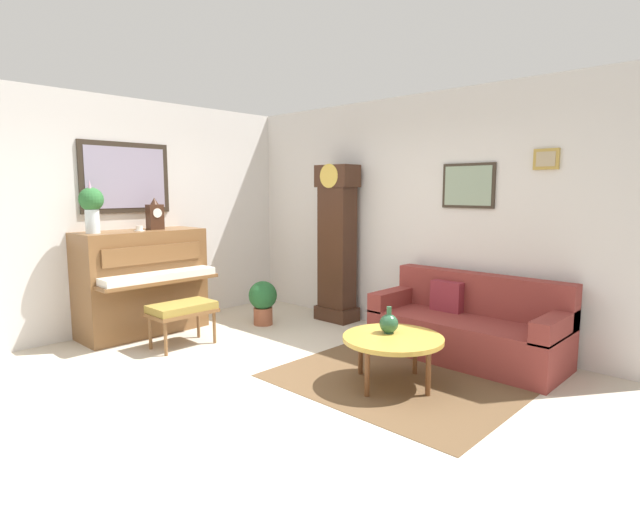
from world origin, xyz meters
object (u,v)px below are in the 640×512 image
at_px(grandfather_clock, 337,247).
at_px(coffee_table, 393,340).
at_px(piano, 143,282).
at_px(couch, 468,327).
at_px(potted_plant, 263,300).
at_px(piano_bench, 182,310).
at_px(green_jug, 389,323).
at_px(mantel_clock, 155,215).
at_px(teacup, 139,229).
at_px(flower_vase, 91,204).

xyz_separation_m(grandfather_clock, coffee_table, (1.84, -1.33, -0.56)).
relative_size(piano, couch, 0.76).
bearing_deg(potted_plant, coffee_table, -12.22).
height_order(piano_bench, coffee_table, piano_bench).
height_order(piano, potted_plant, piano).
bearing_deg(grandfather_clock, piano_bench, -103.37).
bearing_deg(grandfather_clock, piano, -122.19).
xyz_separation_m(coffee_table, green_jug, (-0.09, 0.06, 0.12)).
xyz_separation_m(piano_bench, mantel_clock, (-0.80, 0.16, 1.00)).
distance_m(mantel_clock, green_jug, 3.20).
bearing_deg(piano, piano_bench, 2.33).
bearing_deg(piano, potted_plant, 58.35).
height_order(couch, green_jug, couch).
xyz_separation_m(grandfather_clock, mantel_clock, (-1.28, -1.84, 0.44)).
distance_m(piano_bench, teacup, 1.13).
relative_size(coffee_table, flower_vase, 1.52).
height_order(mantel_clock, green_jug, mantel_clock).
height_order(grandfather_clock, coffee_table, grandfather_clock).
bearing_deg(potted_plant, green_jug, -11.18).
bearing_deg(flower_vase, couch, 36.43).
bearing_deg(potted_plant, piano_bench, -87.41).
distance_m(piano, teacup, 0.64).
xyz_separation_m(green_jug, potted_plant, (-2.27, 0.45, -0.20)).
height_order(mantel_clock, flower_vase, flower_vase).
xyz_separation_m(teacup, potted_plant, (0.68, 1.27, -0.94)).
xyz_separation_m(grandfather_clock, couch, (1.96, -0.19, -0.65)).
relative_size(couch, green_jug, 7.92).
bearing_deg(teacup, mantel_clock, 106.25).
bearing_deg(potted_plant, flower_vase, -112.99).
distance_m(coffee_table, flower_vase, 3.55).
bearing_deg(piano_bench, flower_vase, -144.18).
xyz_separation_m(flower_vase, green_jug, (3.02, 1.32, -1.02)).
distance_m(piano, piano_bench, 0.83).
bearing_deg(couch, teacup, -149.17).
distance_m(couch, green_jug, 1.12).
relative_size(teacup, potted_plant, 0.21).
bearing_deg(grandfather_clock, couch, -5.56).
distance_m(piano_bench, green_jug, 2.34).
distance_m(teacup, green_jug, 3.15).
distance_m(coffee_table, green_jug, 0.16).
bearing_deg(potted_plant, couch, 14.08).
relative_size(flower_vase, green_jug, 2.42).
relative_size(flower_vase, teacup, 5.00).
relative_size(piano_bench, grandfather_clock, 0.34).
bearing_deg(teacup, grandfather_clock, 59.87).
height_order(coffee_table, teacup, teacup).
distance_m(grandfather_clock, teacup, 2.43).
height_order(piano, flower_vase, flower_vase).
distance_m(piano, flower_vase, 1.07).
height_order(couch, flower_vase, flower_vase).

